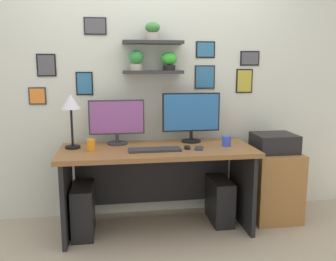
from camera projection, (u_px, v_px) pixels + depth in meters
ground_plane at (158, 228)px, 3.28m from camera, size 8.00×8.00×0.00m
back_wall_assembly at (152, 76)px, 3.46m from camera, size 4.40×0.24×2.70m
desk at (157, 169)px, 3.23m from camera, size 1.69×0.68×0.75m
monitor_left at (117, 120)px, 3.26m from camera, size 0.50×0.18×0.40m
monitor_right at (191, 115)px, 3.36m from camera, size 0.54×0.18×0.46m
keyboard at (155, 150)px, 3.03m from camera, size 0.44×0.14×0.02m
computer_mouse at (187, 147)px, 3.10m from camera, size 0.06×0.09×0.03m
desk_lamp at (71, 107)px, 3.07m from camera, size 0.16×0.16×0.47m
cell_phone at (199, 148)px, 3.11m from camera, size 0.11×0.15×0.01m
coffee_mug at (226, 141)px, 3.22m from camera, size 0.08×0.08×0.09m
pen_cup at (91, 145)px, 3.03m from camera, size 0.07×0.07×0.10m
drawer_cabinet at (272, 185)px, 3.48m from camera, size 0.44×0.50×0.65m
printer at (274, 143)px, 3.40m from camera, size 0.38×0.34×0.17m
computer_tower_left at (83, 210)px, 3.13m from camera, size 0.18×0.40×0.44m
computer_tower_right at (220, 200)px, 3.40m from camera, size 0.18×0.40×0.41m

